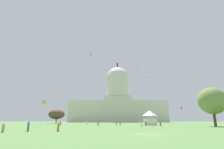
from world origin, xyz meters
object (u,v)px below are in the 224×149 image
at_px(tree_west_far, 57,114).
at_px(kite_lime_low, 44,102).
at_px(person_purple_edge_west, 161,124).
at_px(capitol_building, 118,101).
at_px(person_white_front_center, 87,123).
at_px(kite_green_mid, 102,87).
at_px(tree_east_far, 212,101).
at_px(person_orange_back_left, 58,127).
at_px(person_navy_near_tent, 146,124).
at_px(kite_magenta_low, 202,100).
at_px(kite_yellow_mid, 90,87).
at_px(kite_blue_mid, 139,66).
at_px(person_maroon_mid_right, 117,123).
at_px(kite_gold_mid, 125,78).
at_px(event_tent, 150,118).
at_px(kite_white_low, 146,73).
at_px(kite_cyan_low, 141,84).
at_px(person_orange_deep_crowd, 120,123).
at_px(kite_orange_high, 91,55).
at_px(person_denim_near_tree_east, 28,127).
at_px(person_red_aisle_center, 98,123).
at_px(person_tan_front_left, 3,128).
at_px(person_white_back_center, 141,124).
at_px(kite_red_low, 181,109).
at_px(person_olive_mid_left, 60,123).

height_order(tree_west_far, kite_lime_low, tree_west_far).
bearing_deg(person_purple_edge_west, capitol_building, -61.89).
distance_m(person_white_front_center, kite_green_mid, 82.66).
relative_size(tree_east_far, person_orange_back_left, 8.46).
distance_m(capitol_building, person_navy_near_tent, 144.32).
distance_m(kite_magenta_low, kite_yellow_mid, 83.99).
bearing_deg(kite_blue_mid, kite_yellow_mid, -4.36).
bearing_deg(tree_east_far, person_orange_back_left, -147.82).
bearing_deg(kite_blue_mid, tree_west_far, 16.26).
distance_m(person_maroon_mid_right, kite_gold_mid, 57.54).
distance_m(kite_blue_mid, kite_yellow_mid, 48.47).
relative_size(event_tent, kite_white_low, 4.87).
bearing_deg(kite_gold_mid, kite_blue_mid, 91.12).
xyz_separation_m(kite_lime_low, kite_white_low, (35.45, -6.08, 8.92)).
distance_m(tree_east_far, kite_cyan_low, 24.56).
distance_m(person_orange_deep_crowd, kite_yellow_mid, 69.25).
bearing_deg(kite_yellow_mid, tree_west_far, 144.99).
bearing_deg(person_white_front_center, kite_blue_mid, 66.71).
distance_m(person_navy_near_tent, kite_orange_high, 81.95).
xyz_separation_m(event_tent, kite_blue_mid, (-0.53, 22.25, 29.56)).
distance_m(tree_east_far, person_denim_near_tree_east, 55.40).
relative_size(person_red_aisle_center, kite_yellow_mid, 0.69).
bearing_deg(person_tan_front_left, person_white_back_center, 55.65).
xyz_separation_m(tree_east_far, kite_yellow_mid, (-51.04, 73.90, 18.76)).
bearing_deg(person_white_back_center, person_maroon_mid_right, 108.66).
bearing_deg(kite_green_mid, person_purple_edge_west, -3.49).
bearing_deg(kite_magenta_low, person_tan_front_left, -27.07).
relative_size(person_navy_near_tent, person_red_aisle_center, 1.02).
bearing_deg(kite_red_low, person_maroon_mid_right, -108.29).
bearing_deg(person_tan_front_left, person_red_aisle_center, 84.54).
height_order(tree_west_far, person_orange_back_left, tree_west_far).
bearing_deg(kite_green_mid, kite_cyan_low, -6.19).
relative_size(person_purple_edge_west, person_denim_near_tree_east, 0.89).
bearing_deg(person_olive_mid_left, kite_lime_low, 125.68).
bearing_deg(person_tan_front_left, capitol_building, 93.18).
bearing_deg(tree_west_far, tree_east_far, -42.15).
bearing_deg(person_tan_front_left, person_orange_deep_crowd, 74.96).
relative_size(capitol_building, person_denim_near_tree_east, 64.66).
bearing_deg(kite_gold_mid, person_white_front_center, 59.62).
bearing_deg(person_red_aisle_center, person_tan_front_left, -158.20).
height_order(person_olive_mid_left, person_white_front_center, person_olive_mid_left).
xyz_separation_m(person_olive_mid_left, kite_orange_high, (3.66, 52.86, 49.24)).
bearing_deg(kite_blue_mid, event_tent, 134.09).
xyz_separation_m(capitol_building, person_white_back_center, (3.92, -152.22, -23.46)).
bearing_deg(capitol_building, kite_white_low, -87.68).
height_order(event_tent, kite_cyan_low, kite_cyan_low).
height_order(person_white_front_center, kite_yellow_mid, kite_yellow_mid).
relative_size(person_orange_back_left, person_denim_near_tree_east, 0.89).
xyz_separation_m(kite_cyan_low, kite_yellow_mid, (-29.08, 65.80, 11.34)).
xyz_separation_m(person_orange_back_left, kite_green_mid, (-0.84, 123.81, 30.48)).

